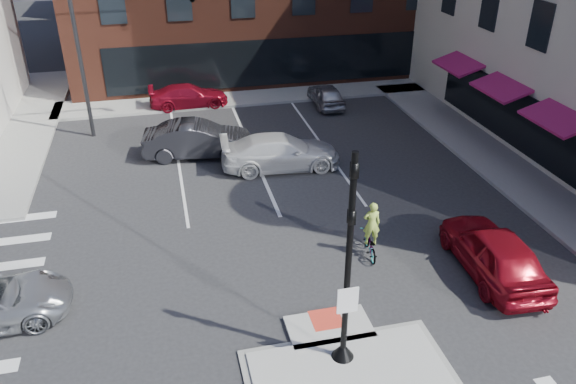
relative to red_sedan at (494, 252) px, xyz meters
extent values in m
plane|color=#28282B|center=(-5.93, -2.97, -0.82)|extent=(120.00, 120.00, 0.00)
cube|color=gray|center=(-5.93, -3.47, -0.79)|extent=(5.40, 3.60, 0.06)
cube|color=#A8A8A3|center=(-5.93, -3.47, -0.76)|extent=(5.00, 3.20, 0.12)
cube|color=#A8A8A3|center=(-5.93, -1.37, -0.76)|extent=(2.40, 1.40, 0.12)
cube|color=red|center=(-5.93, -1.07, -0.70)|extent=(0.90, 0.90, 0.01)
cube|color=gray|center=(-16.93, 17.03, -0.75)|extent=(3.00, 20.00, 0.15)
cube|color=gray|center=(4.87, 7.03, -0.75)|extent=(3.00, 24.00, 0.15)
cube|color=gray|center=(-2.93, 19.03, -0.75)|extent=(26.00, 3.00, 0.15)
cube|color=black|center=(-2.93, 20.03, 0.98)|extent=(20.00, 0.12, 2.80)
cube|color=black|center=(6.07, 7.03, 0.88)|extent=(0.12, 16.00, 2.60)
cube|color=#B0175F|center=(5.37, 7.03, 2.23)|extent=(1.46, 3.00, 0.58)
cube|color=#B0175F|center=(5.37, 13.03, 2.23)|extent=(1.46, 3.00, 0.58)
cone|color=black|center=(-5.93, -2.57, -0.48)|extent=(0.60, 0.60, 0.45)
cylinder|color=black|center=(-5.93, -2.57, 2.38)|extent=(0.16, 0.16, 5.80)
cube|color=white|center=(-5.93, -2.69, 1.28)|extent=(0.55, 0.04, 0.75)
imported|color=black|center=(-5.93, -2.57, 4.48)|extent=(0.18, 0.22, 1.10)
imported|color=black|center=(-5.93, -2.57, 3.28)|extent=(0.18, 0.22, 1.10)
cylinder|color=black|center=(-13.43, 15.03, 3.18)|extent=(0.20, 0.20, 8.00)
imported|color=maroon|center=(0.00, 0.00, 0.00)|extent=(2.20, 4.92, 1.64)
imported|color=silver|center=(-4.96, 9.27, -0.05)|extent=(5.41, 2.46, 1.54)
imported|color=#28282D|center=(-8.43, 11.38, 0.01)|extent=(5.20, 2.39, 1.65)
imported|color=#ABACB2|center=(-0.62, 16.67, -0.18)|extent=(1.53, 3.74, 1.27)
imported|color=maroon|center=(-8.33, 18.33, -0.18)|extent=(4.46, 1.87, 1.29)
imported|color=#3F3F44|center=(-3.49, 1.89, -0.41)|extent=(0.78, 1.65, 0.83)
imported|color=#ACCD48|center=(-3.49, 1.89, 0.43)|extent=(0.63, 0.46, 1.59)
camera|label=1|loc=(-9.89, -13.00, 10.29)|focal=35.00mm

